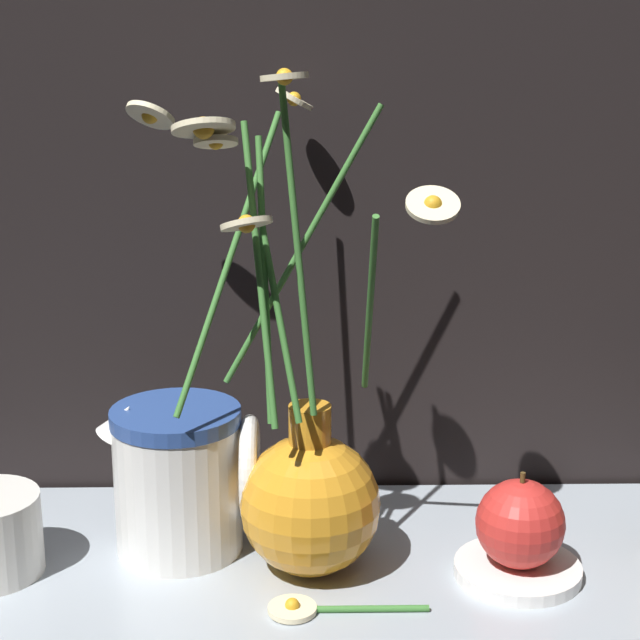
% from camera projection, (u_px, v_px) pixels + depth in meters
% --- Properties ---
extents(ground_plane, '(6.00, 6.00, 0.00)m').
position_uv_depth(ground_plane, '(324.00, 566.00, 0.87)').
color(ground_plane, black).
extents(shelf, '(0.74, 0.26, 0.01)m').
position_uv_depth(shelf, '(324.00, 560.00, 0.87)').
color(shelf, '#9EA8B2').
rests_on(shelf, ground_plane).
extents(vase_with_flowers, '(0.25, 0.19, 0.39)m').
position_uv_depth(vase_with_flowers, '(308.00, 485.00, 0.82)').
color(vase_with_flowers, orange).
rests_on(vase_with_flowers, shelf).
extents(ceramic_pitcher, '(0.13, 0.10, 0.13)m').
position_uv_depth(ceramic_pitcher, '(182.00, 473.00, 0.86)').
color(ceramic_pitcher, white).
rests_on(ceramic_pitcher, shelf).
extents(saucer_plate, '(0.10, 0.10, 0.01)m').
position_uv_depth(saucer_plate, '(518.00, 570.00, 0.83)').
color(saucer_plate, white).
rests_on(saucer_plate, shelf).
extents(orange_fruit, '(0.07, 0.07, 0.08)m').
position_uv_depth(orange_fruit, '(520.00, 524.00, 0.82)').
color(orange_fruit, red).
rests_on(orange_fruit, saucer_plate).
extents(loose_daisy, '(0.12, 0.04, 0.01)m').
position_uv_depth(loose_daisy, '(311.00, 608.00, 0.78)').
color(loose_daisy, '#3D7A33').
rests_on(loose_daisy, shelf).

